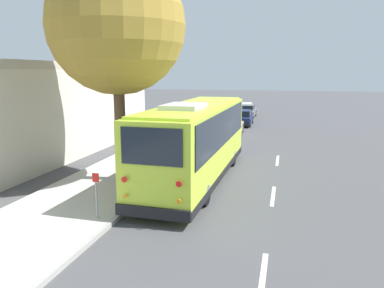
{
  "coord_description": "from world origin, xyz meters",
  "views": [
    {
      "loc": [
        -16.58,
        -3.33,
        4.69
      ],
      "look_at": [
        0.34,
        0.97,
        1.3
      ],
      "focal_mm": 35.0,
      "sensor_mm": 36.0,
      "label": 1
    }
  ],
  "objects_px": {
    "parked_sedan_navy": "(242,118)",
    "street_tree": "(118,16)",
    "parked_sedan_gray": "(247,111)",
    "parked_sedan_tan": "(231,127)",
    "sign_post_near": "(96,195)",
    "fire_hydrant": "(197,137)",
    "shuttle_bus": "(196,138)",
    "sign_post_far": "(121,180)"
  },
  "relations": [
    {
      "from": "shuttle_bus",
      "to": "parked_sedan_tan",
      "type": "xyz_separation_m",
      "value": [
        12.43,
        0.32,
        -1.28
      ]
    },
    {
      "from": "fire_hydrant",
      "to": "street_tree",
      "type": "bearing_deg",
      "value": 172.17
    },
    {
      "from": "parked_sedan_tan",
      "to": "sign_post_near",
      "type": "distance_m",
      "value": 17.8
    },
    {
      "from": "parked_sedan_navy",
      "to": "street_tree",
      "type": "distance_m",
      "value": 19.98
    },
    {
      "from": "shuttle_bus",
      "to": "sign_post_far",
      "type": "distance_m",
      "value": 4.13
    },
    {
      "from": "parked_sedan_tan",
      "to": "parked_sedan_navy",
      "type": "bearing_deg",
      "value": -4.58
    },
    {
      "from": "sign_post_near",
      "to": "sign_post_far",
      "type": "relative_size",
      "value": 1.03
    },
    {
      "from": "shuttle_bus",
      "to": "parked_sedan_gray",
      "type": "xyz_separation_m",
      "value": [
        23.74,
        0.36,
        -1.28
      ]
    },
    {
      "from": "shuttle_bus",
      "to": "fire_hydrant",
      "type": "bearing_deg",
      "value": 14.75
    },
    {
      "from": "street_tree",
      "to": "sign_post_near",
      "type": "height_order",
      "value": "street_tree"
    },
    {
      "from": "shuttle_bus",
      "to": "sign_post_near",
      "type": "height_order",
      "value": "shuttle_bus"
    },
    {
      "from": "shuttle_bus",
      "to": "parked_sedan_navy",
      "type": "relative_size",
      "value": 2.56
    },
    {
      "from": "parked_sedan_gray",
      "to": "sign_post_far",
      "type": "bearing_deg",
      "value": 177.74
    },
    {
      "from": "street_tree",
      "to": "sign_post_far",
      "type": "bearing_deg",
      "value": -156.93
    },
    {
      "from": "parked_sedan_navy",
      "to": "sign_post_near",
      "type": "bearing_deg",
      "value": 174.87
    },
    {
      "from": "parked_sedan_gray",
      "to": "parked_sedan_navy",
      "type": "bearing_deg",
      "value": -176.74
    },
    {
      "from": "street_tree",
      "to": "sign_post_far",
      "type": "height_order",
      "value": "street_tree"
    },
    {
      "from": "parked_sedan_navy",
      "to": "fire_hydrant",
      "type": "height_order",
      "value": "parked_sedan_navy"
    },
    {
      "from": "parked_sedan_tan",
      "to": "parked_sedan_gray",
      "type": "xyz_separation_m",
      "value": [
        11.31,
        0.04,
        0.0
      ]
    },
    {
      "from": "parked_sedan_tan",
      "to": "parked_sedan_gray",
      "type": "distance_m",
      "value": 11.31
    },
    {
      "from": "sign_post_near",
      "to": "fire_hydrant",
      "type": "xyz_separation_m",
      "value": [
        13.0,
        -0.08,
        -0.35
      ]
    },
    {
      "from": "shuttle_bus",
      "to": "street_tree",
      "type": "distance_m",
      "value": 5.9
    },
    {
      "from": "parked_sedan_navy",
      "to": "parked_sedan_tan",
      "type": "bearing_deg",
      "value": 177.33
    },
    {
      "from": "street_tree",
      "to": "fire_hydrant",
      "type": "xyz_separation_m",
      "value": [
        8.61,
        -1.18,
        -6.31
      ]
    },
    {
      "from": "parked_sedan_navy",
      "to": "sign_post_far",
      "type": "relative_size",
      "value": 2.92
    },
    {
      "from": "parked_sedan_tan",
      "to": "fire_hydrant",
      "type": "xyz_separation_m",
      "value": [
        -4.72,
        1.53,
        -0.05
      ]
    },
    {
      "from": "parked_sedan_navy",
      "to": "parked_sedan_gray",
      "type": "xyz_separation_m",
      "value": [
        5.89,
        0.23,
        -0.01
      ]
    },
    {
      "from": "parked_sedan_navy",
      "to": "sign_post_near",
      "type": "relative_size",
      "value": 2.84
    },
    {
      "from": "parked_sedan_tan",
      "to": "sign_post_near",
      "type": "xyz_separation_m",
      "value": [
        -17.72,
        1.61,
        0.3
      ]
    },
    {
      "from": "street_tree",
      "to": "sign_post_far",
      "type": "distance_m",
      "value": 6.61
    },
    {
      "from": "shuttle_bus",
      "to": "parked_sedan_navy",
      "type": "distance_m",
      "value": 17.89
    },
    {
      "from": "sign_post_near",
      "to": "fire_hydrant",
      "type": "bearing_deg",
      "value": -0.33
    },
    {
      "from": "parked_sedan_gray",
      "to": "sign_post_near",
      "type": "distance_m",
      "value": 29.07
    },
    {
      "from": "parked_sedan_navy",
      "to": "sign_post_far",
      "type": "bearing_deg",
      "value": 174.51
    },
    {
      "from": "shuttle_bus",
      "to": "fire_hydrant",
      "type": "relative_size",
      "value": 13.13
    },
    {
      "from": "sign_post_near",
      "to": "fire_hydrant",
      "type": "relative_size",
      "value": 1.81
    },
    {
      "from": "street_tree",
      "to": "fire_hydrant",
      "type": "relative_size",
      "value": 12.26
    },
    {
      "from": "street_tree",
      "to": "sign_post_near",
      "type": "distance_m",
      "value": 7.48
    },
    {
      "from": "shuttle_bus",
      "to": "parked_sedan_navy",
      "type": "bearing_deg",
      "value": 1.67
    },
    {
      "from": "parked_sedan_navy",
      "to": "fire_hydrant",
      "type": "relative_size",
      "value": 5.13
    },
    {
      "from": "parked_sedan_tan",
      "to": "sign_post_far",
      "type": "xyz_separation_m",
      "value": [
        -15.94,
        1.61,
        0.28
      ]
    },
    {
      "from": "parked_sedan_gray",
      "to": "street_tree",
      "type": "bearing_deg",
      "value": 174.83
    }
  ]
}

